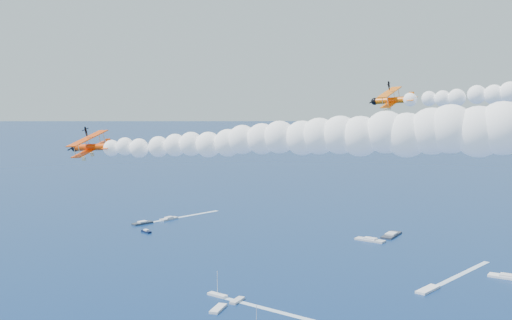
% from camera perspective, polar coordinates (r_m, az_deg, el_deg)
% --- Properties ---
extents(biplane_lead, '(8.70, 10.05, 7.23)m').
position_cam_1_polar(biplane_lead, '(119.10, 11.30, 4.86)').
color(biplane_lead, '#FF6705').
extents(biplane_trail, '(7.41, 8.87, 6.86)m').
position_cam_1_polar(biplane_trail, '(100.82, -13.34, 1.04)').
color(biplane_trail, '#EC4204').
extents(smoke_trail_trail, '(57.99, 7.36, 10.31)m').
position_cam_1_polar(smoke_trail_trail, '(86.07, 2.12, 1.73)').
color(smoke_trail_trail, white).
extents(spectator_boats, '(237.22, 176.19, 0.70)m').
position_cam_1_polar(spectator_boats, '(213.57, 8.24, -10.27)').
color(spectator_boats, white).
rests_on(spectator_boats, ground).
extents(boat_wakes, '(142.55, 127.13, 0.04)m').
position_cam_1_polar(boat_wakes, '(243.90, 3.24, -8.12)').
color(boat_wakes, white).
rests_on(boat_wakes, ground).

